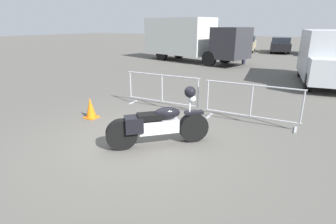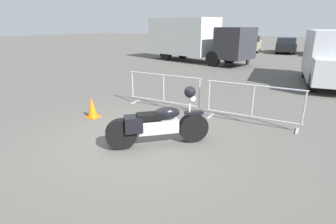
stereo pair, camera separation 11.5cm
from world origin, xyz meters
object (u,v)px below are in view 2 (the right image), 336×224
(crowd_barrier_near, at_px, (164,90))
(box_truck, at_px, (193,38))
(parked_car_white, at_px, (195,41))
(parked_car_black, at_px, (285,45))
(parked_car_blue, at_px, (324,46))
(parked_car_tan, at_px, (251,44))
(delivery_van, at_px, (333,56))
(motorcycle, at_px, (158,124))
(traffic_cone, at_px, (92,108))
(pedestrian, at_px, (249,50))
(parked_car_red, at_px, (219,43))
(crowd_barrier_far, at_px, (252,104))

(crowd_barrier_near, bearing_deg, box_truck, 112.03)
(parked_car_white, height_order, parked_car_black, parked_car_white)
(crowd_barrier_near, relative_size, parked_car_blue, 0.54)
(parked_car_tan, bearing_deg, parked_car_blue, -100.23)
(delivery_van, relative_size, parked_car_blue, 1.12)
(motorcycle, relative_size, traffic_cone, 2.95)
(delivery_van, xyz_separation_m, parked_car_blue, (-0.76, 13.13, -0.48))
(crowd_barrier_near, height_order, parked_car_tan, parked_car_tan)
(motorcycle, bearing_deg, parked_car_white, 69.20)
(motorcycle, relative_size, box_truck, 0.22)
(parked_car_black, relative_size, pedestrian, 2.61)
(box_truck, bearing_deg, crowd_barrier_near, -55.07)
(parked_car_red, distance_m, traffic_cone, 22.06)
(motorcycle, xyz_separation_m, box_truck, (-5.61, 12.82, 1.14))
(crowd_barrier_near, height_order, parked_car_white, parked_car_white)
(crowd_barrier_far, relative_size, box_truck, 0.32)
(parked_car_black, bearing_deg, pedestrian, 165.07)
(box_truck, distance_m, pedestrian, 3.97)
(motorcycle, xyz_separation_m, parked_car_black, (-0.90, 22.71, 0.23))
(box_truck, bearing_deg, pedestrian, 19.70)
(parked_car_black, distance_m, parked_car_blue, 3.17)
(crowd_barrier_near, xyz_separation_m, parked_car_white, (-8.92, 20.41, 0.19))
(motorcycle, distance_m, parked_car_red, 23.23)
(motorcycle, xyz_separation_m, parked_car_tan, (-4.04, 22.32, 0.26))
(crowd_barrier_near, height_order, traffic_cone, crowd_barrier_near)
(parked_car_white, bearing_deg, parked_car_red, -112.47)
(crowd_barrier_near, bearing_deg, parked_car_tan, 97.57)
(delivery_van, xyz_separation_m, parked_car_red, (-10.17, 12.93, -0.53))
(parked_car_white, distance_m, parked_car_red, 3.21)
(parked_car_blue, bearing_deg, crowd_barrier_far, 167.70)
(parked_car_white, height_order, parked_car_blue, parked_car_blue)
(pedestrian, bearing_deg, crowd_barrier_far, 82.46)
(parked_car_black, height_order, pedestrian, pedestrian)
(crowd_barrier_near, relative_size, traffic_cone, 4.28)
(crowd_barrier_far, distance_m, parked_car_tan, 20.67)
(parked_car_tan, height_order, pedestrian, pedestrian)
(crowd_barrier_far, height_order, pedestrian, pedestrian)
(crowd_barrier_far, bearing_deg, parked_car_red, 113.48)
(parked_car_tan, xyz_separation_m, traffic_cone, (1.42, -21.81, -0.47))
(crowd_barrier_far, height_order, parked_car_blue, parked_car_blue)
(box_truck, relative_size, traffic_cone, 13.57)
(pedestrian, bearing_deg, motorcycle, 73.91)
(box_truck, bearing_deg, crowd_barrier_far, -43.26)
(parked_car_red, bearing_deg, parked_car_black, -94.18)
(crowd_barrier_far, bearing_deg, crowd_barrier_near, 180.00)
(parked_car_blue, bearing_deg, parked_car_black, 72.35)
(motorcycle, xyz_separation_m, traffic_cone, (-2.61, 0.51, -0.20))
(crowd_barrier_near, xyz_separation_m, pedestrian, (-0.35, 10.90, 0.36))
(parked_car_blue, bearing_deg, traffic_cone, 157.58)
(crowd_barrier_far, bearing_deg, parked_car_white, 119.82)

